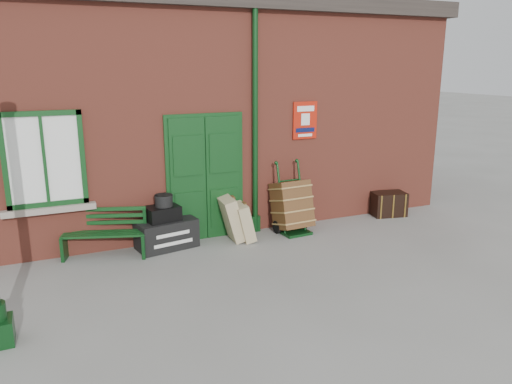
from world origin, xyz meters
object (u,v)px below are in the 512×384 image
houdini_trunk (167,234)px  porter_trolley (292,206)px  bench (105,232)px  dark_trunk (388,204)px

houdini_trunk → porter_trolley: bearing=-13.2°
bench → dark_trunk: bearing=17.9°
houdini_trunk → dark_trunk: bearing=-10.1°
bench → houdini_trunk: size_ratio=1.40×
houdini_trunk → dark_trunk: 4.71m
bench → porter_trolley: (3.37, -0.17, 0.09)m
houdini_trunk → bench: bearing=167.3°
houdini_trunk → porter_trolley: 2.38m
bench → houdini_trunk: (1.01, -0.05, -0.17)m
dark_trunk → porter_trolley: bearing=-164.5°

